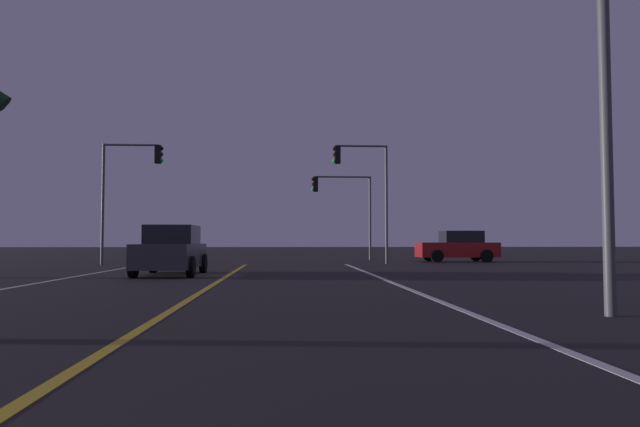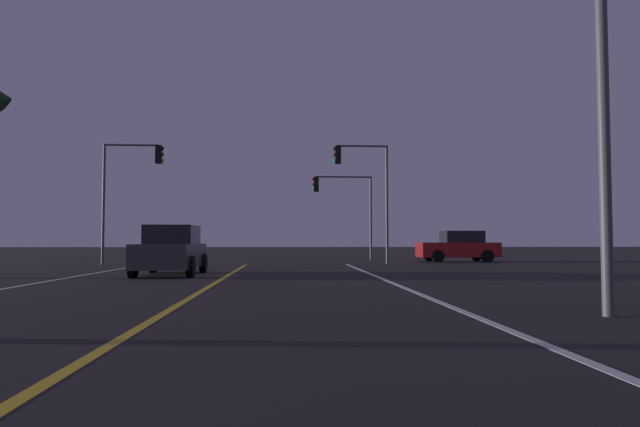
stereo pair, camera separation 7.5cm
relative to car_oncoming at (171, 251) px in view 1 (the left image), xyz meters
The scene contains 7 objects.
lane_edge_right 11.45m from the car_oncoming, 52.88° to the right, with size 0.16×34.07×0.01m, color silver.
lane_center_divider 9.35m from the car_oncoming, 77.70° to the right, with size 0.16×34.07×0.01m, color gold.
car_oncoming is the anchor object (origin of this frame).
car_crossing_side 17.29m from the car_oncoming, 39.18° to the left, with size 4.30×2.02×1.70m.
traffic_light_near_right 12.00m from the car_oncoming, 47.43° to the left, with size 2.80×0.36×5.99m.
traffic_light_near_left 9.86m from the car_oncoming, 113.65° to the left, with size 2.96×0.36×5.93m.
traffic_light_far_right 15.97m from the car_oncoming, 62.60° to the left, with size 3.61×0.36×5.04m.
Camera 1 is at (1.91, 0.62, 1.18)m, focal length 31.52 mm.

